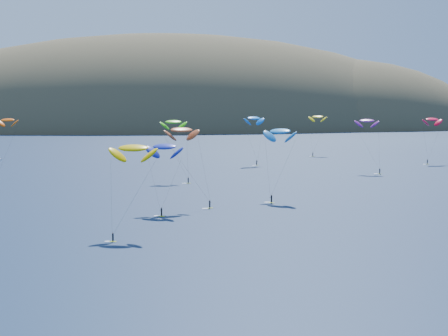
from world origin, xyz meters
TOP-DOWN VIEW (x-y plane):
  - ground at (0.00, 0.00)m, footprint 2800.00×2800.00m
  - island at (39.40, 562.36)m, footprint 730.00×300.00m
  - kitesurfer_1 at (-66.04, 148.49)m, footprint 8.42×11.51m
  - kitesurfer_2 at (-25.21, 50.30)m, footprint 9.83×12.08m
  - kitesurfer_3 at (-11.55, 130.08)m, footprint 8.68×11.61m
  - kitesurfer_4 at (24.53, 177.66)m, footprint 10.44×9.99m
  - kitesurfer_5 at (13.11, 87.99)m, footprint 9.65×13.72m
  - kitesurfer_6 at (59.24, 144.12)m, footprint 9.08×12.15m
  - kitesurfer_8 at (98.38, 171.38)m, footprint 10.12×9.18m
  - kitesurfer_9 at (-13.34, 79.12)m, footprint 11.64×8.24m
  - kitesurfer_10 at (-17.82, 73.33)m, footprint 9.97×12.39m
  - kitesurfer_11 at (63.73, 217.39)m, footprint 10.13×13.21m

SIDE VIEW (x-z plane):
  - island at x=39.40m, z-range -115.74..94.26m
  - ground at x=0.00m, z-range 0.00..0.00m
  - kitesurfer_10 at x=-17.82m, z-range 6.16..23.61m
  - kitesurfer_2 at x=-25.21m, z-range 6.89..25.74m
  - kitesurfer_5 at x=13.11m, z-range 7.42..27.66m
  - kitesurfer_8 at x=98.38m, z-range 7.73..28.32m
  - kitesurfer_11 at x=63.73m, z-range 7.90..28.45m
  - kitesurfer_6 at x=59.24m, z-range 8.03..28.81m
  - kitesurfer_9 at x=-13.34m, z-range 8.00..28.87m
  - kitesurfer_4 at x=24.53m, z-range 7.99..29.33m
  - kitesurfer_3 at x=-11.55m, z-range 8.21..29.32m
  - kitesurfer_1 at x=-66.04m, z-range 8.45..29.73m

